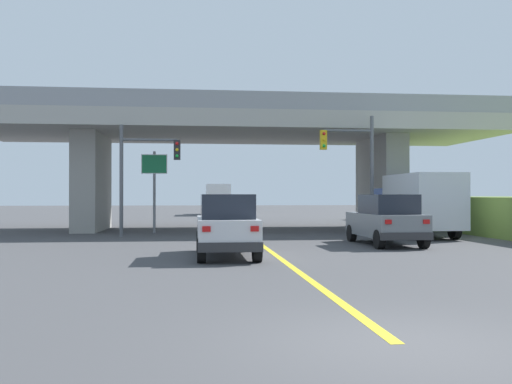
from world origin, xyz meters
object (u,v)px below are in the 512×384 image
Objects in this scene: suv_lead at (226,225)px; box_truck at (417,204)px; highway_sign at (154,174)px; suv_crossing at (386,220)px; traffic_signal_nearside at (355,160)px; traffic_signal_farside at (142,166)px; semi_truck_distant at (218,199)px.

box_truck reaches higher than suv_lead.
suv_lead is at bearing -75.60° from highway_sign.
traffic_signal_nearside is at bearing 85.32° from suv_crossing.
box_truck is 1.26× the size of traffic_signal_farside.
traffic_signal_nearside reaches higher than semi_truck_distant.
suv_lead is 7.59m from suv_crossing.
traffic_signal_nearside is at bearing 156.95° from box_truck.
suv_crossing is at bearing -124.40° from box_truck.
semi_truck_distant is at bearing 80.89° from traffic_signal_farside.
suv_crossing is 36.86m from semi_truck_distant.
traffic_signal_nearside is 0.85× the size of semi_truck_distant.
traffic_signal_nearside is 31.41m from semi_truck_distant.
box_truck is 33.05m from semi_truck_distant.
traffic_signal_nearside is (6.97, 9.38, 2.72)m from suv_lead.
suv_crossing is (6.61, 3.74, 0.00)m from suv_lead.
traffic_signal_nearside is 10.47m from highway_sign.
traffic_signal_nearside reaches higher than traffic_signal_farside.
traffic_signal_farside is 0.77× the size of semi_truck_distant.
suv_lead is 0.67× the size of box_truck.
semi_truck_distant is at bearing 104.53° from box_truck.
highway_sign is at bearing 163.04° from box_truck.
suv_crossing is 0.68× the size of semi_truck_distant.
highway_sign reaches higher than suv_lead.
box_truck is at bearing 40.36° from suv_lead.
semi_truck_distant is (1.39, 40.22, 0.61)m from suv_lead.
box_truck is 13.46m from highway_sign.
traffic_signal_farside is (-10.14, 5.80, 2.38)m from suv_crossing.
suv_lead is 40.25m from semi_truck_distant.
suv_lead is 0.66× the size of semi_truck_distant.
highway_sign is (-9.72, 8.39, 2.09)m from suv_crossing.
traffic_signal_farside is at bearing -99.11° from semi_truck_distant.
highway_sign is at bearing 104.40° from suv_lead.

